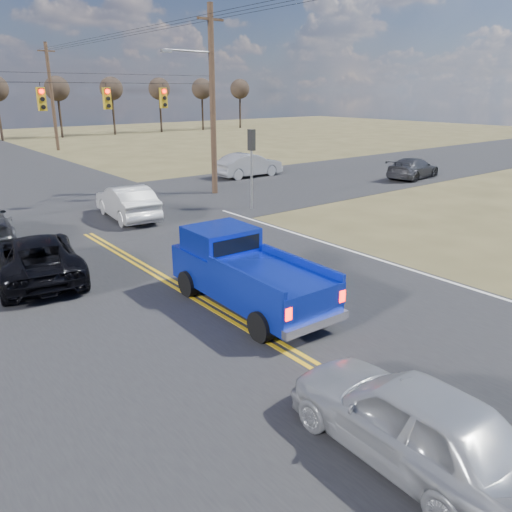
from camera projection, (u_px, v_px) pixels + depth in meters
ground at (340, 382)px, 10.18m from camera, size 160.00×160.00×0.00m
road_main at (129, 259)px, 17.63m from camera, size 14.00×120.00×0.02m
road_cross at (57, 216)px, 23.58m from camera, size 120.00×12.00×0.02m
signal_gantry at (55, 105)px, 22.12m from camera, size 19.60×4.83×10.00m
utility_poles at (49, 101)px, 21.19m from camera, size 19.60×58.32×10.00m
pickup_truck at (245, 273)px, 13.51m from camera, size 2.22×5.33×1.99m
silver_suv at (410, 419)px, 7.87m from camera, size 1.87×4.36×1.47m
black_suv at (37, 257)px, 15.57m from camera, size 3.18×5.45×1.43m
white_car_queue at (127, 202)px, 22.94m from camera, size 2.13×4.85×1.55m
cross_car_east_near at (248, 165)px, 34.16m from camera, size 1.75×4.91×1.61m
cross_car_east_far at (413, 168)px, 33.50m from camera, size 2.70×5.04×1.39m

